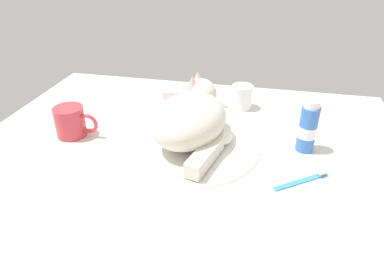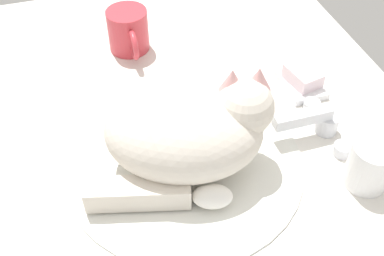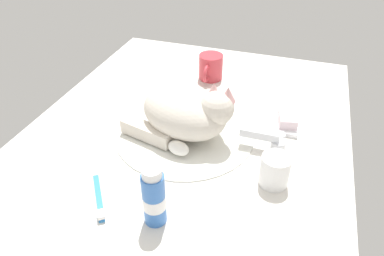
{
  "view_description": "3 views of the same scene",
  "coord_description": "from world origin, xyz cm",
  "px_view_note": "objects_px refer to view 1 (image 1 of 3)",
  "views": [
    {
      "loc": [
        16.19,
        -72.26,
        46.47
      ],
      "look_at": [
        1.1,
        -1.92,
        5.98
      ],
      "focal_mm": 32.12,
      "sensor_mm": 36.0,
      "label": 1
    },
    {
      "loc": [
        45.36,
        -12.56,
        55.15
      ],
      "look_at": [
        -0.69,
        1.42,
        6.48
      ],
      "focal_mm": 44.63,
      "sensor_mm": 36.0,
      "label": 2
    },
    {
      "loc": [
        69.9,
        24.65,
        55.91
      ],
      "look_at": [
        2.87,
        2.88,
        4.46
      ],
      "focal_mm": 33.36,
      "sensor_mm": 36.0,
      "label": 3
    }
  ],
  "objects_px": {
    "cat": "(192,118)",
    "rinse_cup": "(242,97)",
    "soap_bar": "(172,93)",
    "coffee_mug": "(71,122)",
    "faucet": "(205,100)",
    "toothpaste_bottle": "(308,128)",
    "toothbrush": "(304,179)"
  },
  "relations": [
    {
      "from": "rinse_cup",
      "to": "soap_bar",
      "type": "relative_size",
      "value": 1.18
    },
    {
      "from": "faucet",
      "to": "coffee_mug",
      "type": "distance_m",
      "value": 0.39
    },
    {
      "from": "faucet",
      "to": "coffee_mug",
      "type": "relative_size",
      "value": 1.12
    },
    {
      "from": "toothbrush",
      "to": "faucet",
      "type": "bearing_deg",
      "value": 131.2
    },
    {
      "from": "faucet",
      "to": "toothpaste_bottle",
      "type": "height_order",
      "value": "toothpaste_bottle"
    },
    {
      "from": "faucet",
      "to": "cat",
      "type": "bearing_deg",
      "value": -88.86
    },
    {
      "from": "faucet",
      "to": "soap_bar",
      "type": "height_order",
      "value": "faucet"
    },
    {
      "from": "cat",
      "to": "rinse_cup",
      "type": "xyz_separation_m",
      "value": [
        0.11,
        0.23,
        -0.04
      ]
    },
    {
      "from": "coffee_mug",
      "to": "soap_bar",
      "type": "bearing_deg",
      "value": 53.0
    },
    {
      "from": "soap_bar",
      "to": "cat",
      "type": "bearing_deg",
      "value": -64.31
    },
    {
      "from": "faucet",
      "to": "toothpaste_bottle",
      "type": "xyz_separation_m",
      "value": [
        0.28,
        -0.18,
        0.04
      ]
    },
    {
      "from": "coffee_mug",
      "to": "toothbrush",
      "type": "height_order",
      "value": "coffee_mug"
    },
    {
      "from": "rinse_cup",
      "to": "toothpaste_bottle",
      "type": "bearing_deg",
      "value": -49.79
    },
    {
      "from": "soap_bar",
      "to": "coffee_mug",
      "type": "bearing_deg",
      "value": -127.0
    },
    {
      "from": "faucet",
      "to": "soap_bar",
      "type": "distance_m",
      "value": 0.11
    },
    {
      "from": "cat",
      "to": "rinse_cup",
      "type": "bearing_deg",
      "value": 65.54
    },
    {
      "from": "rinse_cup",
      "to": "coffee_mug",
      "type": "bearing_deg",
      "value": -148.3
    },
    {
      "from": "coffee_mug",
      "to": "soap_bar",
      "type": "distance_m",
      "value": 0.33
    },
    {
      "from": "soap_bar",
      "to": "toothpaste_bottle",
      "type": "bearing_deg",
      "value": -28.2
    },
    {
      "from": "coffee_mug",
      "to": "cat",
      "type": "bearing_deg",
      "value": 5.05
    },
    {
      "from": "cat",
      "to": "coffee_mug",
      "type": "height_order",
      "value": "cat"
    },
    {
      "from": "rinse_cup",
      "to": "soap_bar",
      "type": "distance_m",
      "value": 0.22
    },
    {
      "from": "coffee_mug",
      "to": "toothpaste_bottle",
      "type": "xyz_separation_m",
      "value": [
        0.59,
        0.06,
        0.02
      ]
    },
    {
      "from": "faucet",
      "to": "rinse_cup",
      "type": "bearing_deg",
      "value": 10.59
    },
    {
      "from": "coffee_mug",
      "to": "toothpaste_bottle",
      "type": "distance_m",
      "value": 0.6
    },
    {
      "from": "rinse_cup",
      "to": "toothpaste_bottle",
      "type": "relative_size",
      "value": 0.54
    },
    {
      "from": "cat",
      "to": "coffee_mug",
      "type": "xyz_separation_m",
      "value": [
        -0.32,
        -0.03,
        -0.03
      ]
    },
    {
      "from": "faucet",
      "to": "toothbrush",
      "type": "xyz_separation_m",
      "value": [
        0.28,
        -0.31,
        -0.02
      ]
    },
    {
      "from": "soap_bar",
      "to": "toothpaste_bottle",
      "type": "xyz_separation_m",
      "value": [
        0.39,
        -0.21,
        0.04
      ]
    },
    {
      "from": "toothpaste_bottle",
      "to": "coffee_mug",
      "type": "bearing_deg",
      "value": -174.66
    },
    {
      "from": "faucet",
      "to": "coffee_mug",
      "type": "bearing_deg",
      "value": -142.42
    },
    {
      "from": "rinse_cup",
      "to": "toothbrush",
      "type": "bearing_deg",
      "value": -63.74
    }
  ]
}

